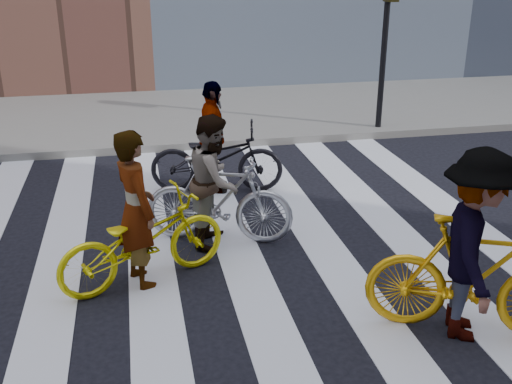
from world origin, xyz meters
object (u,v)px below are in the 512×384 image
object	(u,v)px
bike_yellow_left	(143,240)
rider_mid	(214,180)
rider_right	(474,246)
bike_yellow_right	(474,277)
rider_left	(136,209)
bike_dark_rear	(217,158)
traffic_signal	(388,22)
rider_rear	(213,138)
bike_silver_mid	(219,200)

from	to	relation	value
bike_yellow_left	rider_mid	xyz separation A→B (m)	(0.94, 0.87, 0.33)
bike_yellow_left	rider_right	bearing A→B (deg)	-140.05
bike_yellow_left	bike_yellow_right	size ratio (longest dim) A/B	0.97
rider_left	rider_right	bearing A→B (deg)	-139.66
bike_dark_rear	rider_right	bearing A→B (deg)	-146.17
rider_right	bike_yellow_right	bearing A→B (deg)	-66.73
traffic_signal	bike_yellow_right	size ratio (longest dim) A/B	1.62
rider_left	rider_rear	world-z (taller)	rider_left
bike_yellow_right	rider_rear	distance (m)	4.75
bike_silver_mid	bike_dark_rear	size ratio (longest dim) A/B	0.93
traffic_signal	rider_right	size ratio (longest dim) A/B	1.74
bike_yellow_right	rider_rear	bearing A→B (deg)	47.22
bike_yellow_right	rider_right	xyz separation A→B (m)	(-0.05, 0.00, 0.34)
bike_dark_rear	bike_yellow_left	bearing A→B (deg)	166.34
bike_dark_rear	rider_right	size ratio (longest dim) A/B	1.09
rider_rear	bike_yellow_right	bearing A→B (deg)	-145.05
bike_silver_mid	rider_right	world-z (taller)	rider_right
bike_yellow_right	bike_dark_rear	bearing A→B (deg)	46.67
bike_dark_rear	rider_mid	distance (m)	1.85
bike_dark_rear	rider_mid	size ratio (longest dim) A/B	1.22
bike_yellow_right	rider_rear	size ratio (longest dim) A/B	1.17
rider_mid	bike_yellow_right	bearing A→B (deg)	-120.37
traffic_signal	bike_yellow_left	bearing A→B (deg)	-134.19
bike_yellow_right	rider_left	bearing A→B (deg)	85.49
rider_left	rider_mid	size ratio (longest dim) A/B	1.06
bike_silver_mid	rider_right	distance (m)	3.29
bike_yellow_left	bike_yellow_right	bearing A→B (deg)	-139.66
rider_right	bike_yellow_left	bearing A→B (deg)	84.72
traffic_signal	rider_rear	xyz separation A→B (m)	(-3.85, -2.50, -1.40)
traffic_signal	bike_yellow_right	world-z (taller)	traffic_signal
bike_yellow_right	rider_left	distance (m)	3.57
bike_dark_rear	rider_left	bearing A→B (deg)	165.47
traffic_signal	bike_silver_mid	xyz separation A→B (m)	(-4.04, -4.30, -1.70)
bike_yellow_right	rider_right	world-z (taller)	rider_right
bike_yellow_left	traffic_signal	bearing A→B (deg)	-65.70
rider_right	rider_mid	bearing A→B (deg)	63.08
traffic_signal	bike_yellow_left	size ratio (longest dim) A/B	1.67
bike_silver_mid	rider_mid	size ratio (longest dim) A/B	1.13
bike_dark_rear	traffic_signal	bearing A→B (deg)	-45.69
traffic_signal	bike_silver_mid	world-z (taller)	traffic_signal
bike_silver_mid	rider_right	size ratio (longest dim) A/B	1.01
bike_yellow_left	rider_rear	world-z (taller)	rider_rear
bike_yellow_right	bike_yellow_left	bearing A→B (deg)	85.11
rider_mid	bike_yellow_left	bearing A→B (deg)	151.95
rider_mid	bike_silver_mid	bearing A→B (deg)	-70.85
bike_yellow_right	rider_mid	world-z (taller)	rider_mid
bike_dark_rear	rider_right	world-z (taller)	rider_right
rider_mid	bike_dark_rear	bearing A→B (deg)	10.16
traffic_signal	bike_yellow_left	xyz separation A→B (m)	(-5.03, -5.17, -1.76)
rider_mid	rider_right	size ratio (longest dim) A/B	0.89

